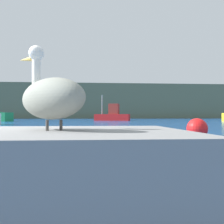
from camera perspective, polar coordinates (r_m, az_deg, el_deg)
The scene contains 5 objects.
hillside_backdrop at distance 76.48m, azimuth -6.05°, elevation 2.21°, with size 140.00×12.38×9.57m, color #5B664C.
pier_dock at distance 2.70m, azimuth -12.95°, elevation -11.11°, with size 2.65×2.11×0.68m, color gray.
pelican at distance 2.68m, azimuth -13.10°, elevation 3.23°, with size 0.96×1.13×0.90m.
fishing_boat_red at distance 42.55m, azimuth 0.12°, elevation -0.67°, with size 5.87×3.29×4.20m.
mooring_buoy at distance 9.69m, azimuth 17.97°, elevation -3.45°, with size 0.73×0.73×0.73m, color red.
Camera 1 is at (1.66, -3.62, 0.83)m, focal length 42.19 mm.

